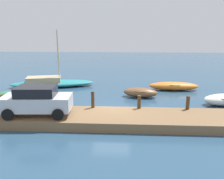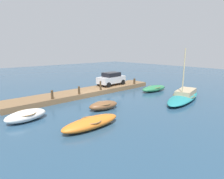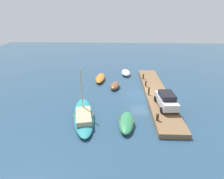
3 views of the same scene
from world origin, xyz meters
name	(u,v)px [view 1 (image 1 of 3)]	position (x,y,z in m)	size (l,w,h in m)	color
ground_plane	(111,111)	(0.00, 0.00, 0.00)	(84.00, 84.00, 0.00)	navy
dock_platform	(109,119)	(0.00, -2.00, 0.27)	(18.27, 2.89, 0.53)	brown
dinghy_brown	(140,92)	(2.11, 3.63, 0.39)	(2.88, 1.66, 0.76)	brown
sailboat_teal	(51,83)	(-6.13, 6.72, 0.40)	(8.03, 3.71, 5.27)	teal
rowboat_orange	(174,86)	(5.22, 6.10, 0.37)	(4.36, 1.48, 0.73)	orange
rowboat_green	(20,95)	(-7.17, 2.23, 0.37)	(3.99, 1.73, 0.72)	#2D7A4C
mooring_post_west	(2,100)	(-6.95, -0.81, 0.90)	(0.27, 0.27, 0.73)	#47331E
mooring_post_mid_west	(93,99)	(-1.12, -0.81, 1.06)	(0.21, 0.21, 1.05)	#47331E
mooring_post_mid_east	(139,102)	(1.76, -0.81, 0.94)	(0.22, 0.22, 0.82)	#47331E
mooring_post_east	(188,103)	(4.72, -0.81, 0.95)	(0.22, 0.22, 0.83)	#47331E
parked_car	(37,100)	(-4.10, -2.29, 1.40)	(3.94, 2.10, 1.67)	silver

